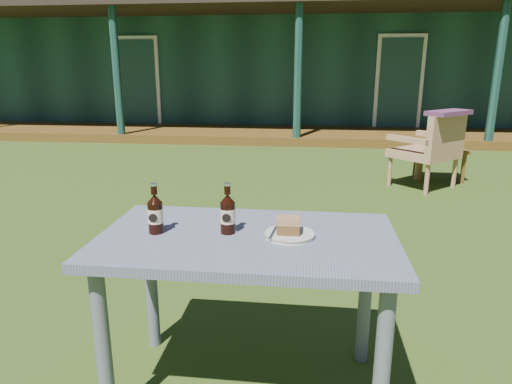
# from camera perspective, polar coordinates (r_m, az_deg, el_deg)

# --- Properties ---
(ground) EXTENTS (80.00, 80.00, 0.00)m
(ground) POSITION_cam_1_polar(r_m,az_deg,el_deg) (3.59, 2.47, -7.14)
(ground) COLOR #334916
(pavilion) EXTENTS (15.80, 8.30, 3.45)m
(pavilion) POSITION_cam_1_polar(r_m,az_deg,el_deg) (12.70, 5.95, 16.40)
(pavilion) COLOR #163932
(pavilion) RESTS_ON ground
(cafe_table) EXTENTS (1.20, 0.70, 0.72)m
(cafe_table) POSITION_cam_1_polar(r_m,az_deg,el_deg) (1.88, -1.09, -8.34)
(cafe_table) COLOR slate
(cafe_table) RESTS_ON ground
(plate) EXTENTS (0.20, 0.20, 0.01)m
(plate) POSITION_cam_1_polar(r_m,az_deg,el_deg) (1.84, 4.22, -5.29)
(plate) COLOR silver
(plate) RESTS_ON cafe_table
(cake_slice) EXTENTS (0.09, 0.09, 0.06)m
(cake_slice) POSITION_cam_1_polar(r_m,az_deg,el_deg) (1.83, 4.10, -4.15)
(cake_slice) COLOR brown
(cake_slice) RESTS_ON plate
(fork) EXTENTS (0.03, 0.14, 0.00)m
(fork) POSITION_cam_1_polar(r_m,az_deg,el_deg) (1.83, 2.17, -5.10)
(fork) COLOR silver
(fork) RESTS_ON plate
(cola_bottle_near) EXTENTS (0.06, 0.06, 0.21)m
(cola_bottle_near) POSITION_cam_1_polar(r_m,az_deg,el_deg) (1.85, -3.55, -2.67)
(cola_bottle_near) COLOR black
(cola_bottle_near) RESTS_ON cafe_table
(cola_bottle_far) EXTENTS (0.06, 0.06, 0.21)m
(cola_bottle_far) POSITION_cam_1_polar(r_m,az_deg,el_deg) (1.89, -12.47, -2.61)
(cola_bottle_far) COLOR black
(cola_bottle_far) RESTS_ON cafe_table
(bottle_cap) EXTENTS (0.03, 0.03, 0.01)m
(bottle_cap) POSITION_cam_1_polar(r_m,az_deg,el_deg) (1.88, -2.75, -4.92)
(bottle_cap) COLOR silver
(bottle_cap) RESTS_ON cafe_table
(armchair_left) EXTENTS (0.88, 0.88, 0.87)m
(armchair_left) POSITION_cam_1_polar(r_m,az_deg,el_deg) (5.60, 21.02, 5.26)
(armchair_left) COLOR #A57852
(armchair_left) RESTS_ON ground
(floral_throw) EXTENTS (0.58, 0.57, 0.05)m
(floral_throw) POSITION_cam_1_polar(r_m,az_deg,el_deg) (5.46, 22.97, 9.12)
(floral_throw) COLOR #582D4D
(floral_throw) RESTS_ON armchair_left
(side_table) EXTENTS (0.60, 0.40, 0.40)m
(side_table) POSITION_cam_1_polar(r_m,az_deg,el_deg) (6.12, 22.00, 4.56)
(side_table) COLOR #583B15
(side_table) RESTS_ON ground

